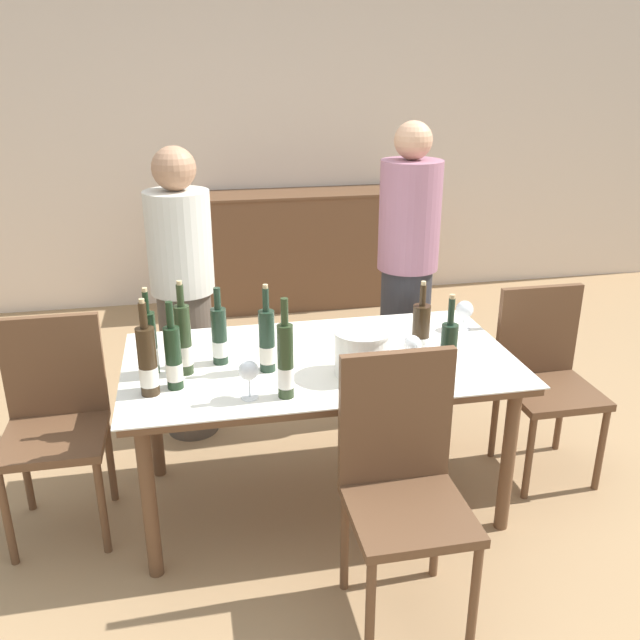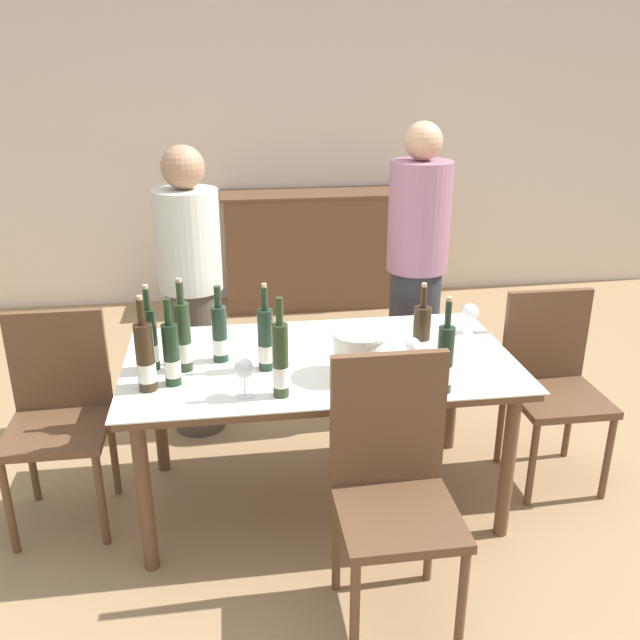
# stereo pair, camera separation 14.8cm
# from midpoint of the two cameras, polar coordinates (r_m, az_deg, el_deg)

# --- Properties ---
(ground_plane) EXTENTS (12.00, 12.00, 0.00)m
(ground_plane) POSITION_cam_midpoint_polar(r_m,az_deg,el_deg) (3.32, 1.32, -14.78)
(ground_plane) COLOR #A37F56
(back_wall) EXTENTS (8.00, 0.10, 2.80)m
(back_wall) POSITION_cam_midpoint_polar(r_m,az_deg,el_deg) (5.71, -3.71, 15.59)
(back_wall) COLOR beige
(back_wall) RESTS_ON ground_plane
(sideboard_cabinet) EXTENTS (1.62, 0.46, 0.95)m
(sideboard_cabinet) POSITION_cam_midpoint_polar(r_m,az_deg,el_deg) (5.64, 0.85, 5.99)
(sideboard_cabinet) COLOR brown
(sideboard_cabinet) RESTS_ON ground_plane
(dining_table) EXTENTS (1.69, 0.91, 0.73)m
(dining_table) POSITION_cam_midpoint_polar(r_m,az_deg,el_deg) (2.98, 1.42, -4.51)
(dining_table) COLOR brown
(dining_table) RESTS_ON ground_plane
(ice_bucket) EXTENTS (0.24, 0.24, 0.19)m
(ice_bucket) POSITION_cam_midpoint_polar(r_m,az_deg,el_deg) (2.77, 4.90, -2.71)
(ice_bucket) COLOR white
(ice_bucket) RESTS_ON dining_table
(wine_bottle_0) EXTENTS (0.07, 0.07, 0.39)m
(wine_bottle_0) POSITION_cam_midpoint_polar(r_m,az_deg,el_deg) (2.68, 12.04, -3.38)
(wine_bottle_0) COLOR #1E3323
(wine_bottle_0) RESTS_ON dining_table
(wine_bottle_1) EXTENTS (0.07, 0.07, 0.34)m
(wine_bottle_1) POSITION_cam_midpoint_polar(r_m,az_deg,el_deg) (2.91, -7.00, -1.25)
(wine_bottle_1) COLOR #1E3323
(wine_bottle_1) RESTS_ON dining_table
(wine_bottle_2) EXTENTS (0.06, 0.06, 0.37)m
(wine_bottle_2) POSITION_cam_midpoint_polar(r_m,az_deg,el_deg) (2.88, -12.67, -1.70)
(wine_bottle_2) COLOR black
(wine_bottle_2) RESTS_ON dining_table
(wine_bottle_3) EXTENTS (0.08, 0.08, 0.35)m
(wine_bottle_3) POSITION_cam_midpoint_polar(r_m,az_deg,el_deg) (2.93, 9.97, -1.30)
(wine_bottle_3) COLOR #332314
(wine_bottle_3) RESTS_ON dining_table
(wine_bottle_4) EXTENTS (0.07, 0.07, 0.40)m
(wine_bottle_4) POSITION_cam_midpoint_polar(r_m,az_deg,el_deg) (2.83, -9.97, -1.53)
(wine_bottle_4) COLOR #28381E
(wine_bottle_4) RESTS_ON dining_table
(wine_bottle_5) EXTENTS (0.07, 0.07, 0.38)m
(wine_bottle_5) POSITION_cam_midpoint_polar(r_m,az_deg,el_deg) (2.81, -3.09, -1.77)
(wine_bottle_5) COLOR #1E3323
(wine_bottle_5) RESTS_ON dining_table
(wine_bottle_6) EXTENTS (0.07, 0.07, 0.36)m
(wine_bottle_6) POSITION_cam_midpoint_polar(r_m,az_deg,el_deg) (2.72, -10.89, -2.94)
(wine_bottle_6) COLOR black
(wine_bottle_6) RESTS_ON dining_table
(wine_bottle_7) EXTENTS (0.07, 0.07, 0.39)m
(wine_bottle_7) POSITION_cam_midpoint_polar(r_m,az_deg,el_deg) (2.70, -12.97, -3.19)
(wine_bottle_7) COLOR #332314
(wine_bottle_7) RESTS_ON dining_table
(wine_bottle_8) EXTENTS (0.06, 0.06, 0.40)m
(wine_bottle_8) POSITION_cam_midpoint_polar(r_m,az_deg,el_deg) (2.58, -1.70, -3.53)
(wine_bottle_8) COLOR #28381E
(wine_bottle_8) RESTS_ON dining_table
(wine_glass_0) EXTENTS (0.09, 0.09, 0.14)m
(wine_glass_0) POSITION_cam_midpoint_polar(r_m,az_deg,el_deg) (3.02, 6.11, -0.85)
(wine_glass_0) COLOR white
(wine_glass_0) RESTS_ON dining_table
(wine_glass_1) EXTENTS (0.08, 0.08, 0.14)m
(wine_glass_1) POSITION_cam_midpoint_polar(r_m,az_deg,el_deg) (2.85, 9.19, -2.31)
(wine_glass_1) COLOR white
(wine_glass_1) RESTS_ON dining_table
(wine_glass_2) EXTENTS (0.08, 0.08, 0.16)m
(wine_glass_2) POSITION_cam_midpoint_polar(r_m,az_deg,el_deg) (2.60, -4.80, -4.24)
(wine_glass_2) COLOR white
(wine_glass_2) RESTS_ON dining_table
(wine_glass_3) EXTENTS (0.08, 0.08, 0.14)m
(wine_glass_3) POSITION_cam_midpoint_polar(r_m,az_deg,el_deg) (3.30, 13.77, 0.56)
(wine_glass_3) COLOR white
(wine_glass_3) RESTS_ON dining_table
(chair_near_front) EXTENTS (0.42, 0.42, 1.00)m
(chair_near_front) POSITION_cam_midpoint_polar(r_m,az_deg,el_deg) (2.49, 7.89, -12.88)
(chair_near_front) COLOR brown
(chair_near_front) RESTS_ON ground_plane
(chair_right_end) EXTENTS (0.42, 0.42, 0.92)m
(chair_right_end) POSITION_cam_midpoint_polar(r_m,az_deg,el_deg) (3.47, 20.08, -4.36)
(chair_right_end) COLOR brown
(chair_right_end) RESTS_ON ground_plane
(chair_left_end) EXTENTS (0.42, 0.42, 0.94)m
(chair_left_end) POSITION_cam_midpoint_polar(r_m,az_deg,el_deg) (3.15, -19.89, -6.74)
(chair_left_end) COLOR brown
(chair_left_end) RESTS_ON ground_plane
(person_host) EXTENTS (0.33, 0.33, 1.56)m
(person_host) POSITION_cam_midpoint_polar(r_m,az_deg,el_deg) (3.62, -9.58, 2.04)
(person_host) COLOR #51473D
(person_host) RESTS_ON ground_plane
(person_guest_left) EXTENTS (0.33, 0.33, 1.66)m
(person_guest_left) POSITION_cam_midpoint_polar(r_m,az_deg,el_deg) (3.75, 9.21, 3.56)
(person_guest_left) COLOR #2D2D33
(person_guest_left) RESTS_ON ground_plane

